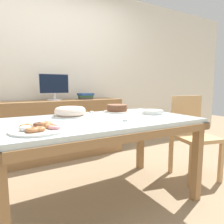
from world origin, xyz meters
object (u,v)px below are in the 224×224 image
at_px(book_stack, 86,96).
at_px(tealight_centre, 87,113).
at_px(computer_monitor, 54,87).
at_px(plate_stack, 153,112).
at_px(tealight_right_edge, 125,120).
at_px(cake_chocolate_round, 117,109).
at_px(chair, 192,132).
at_px(cake_golden_bundt, 70,112).
at_px(pastry_platter, 39,129).
at_px(tealight_near_front, 92,112).

xyz_separation_m(book_stack, tealight_centre, (-0.40, -1.00, -0.12)).
xyz_separation_m(computer_monitor, plate_stack, (0.66, -1.32, -0.25)).
height_order(book_stack, tealight_right_edge, book_stack).
height_order(cake_chocolate_round, plate_stack, cake_chocolate_round).
relative_size(chair, cake_golden_bundt, 2.95).
xyz_separation_m(chair, plate_stack, (-0.58, 0.03, 0.27)).
xyz_separation_m(chair, tealight_centre, (-1.17, 0.36, 0.26)).
bearing_deg(computer_monitor, pastry_platter, -107.54).
distance_m(cake_chocolate_round, tealight_right_edge, 0.57).
relative_size(computer_monitor, tealight_centre, 10.60).
height_order(chair, plate_stack, chair).
distance_m(chair, plate_stack, 0.64).
distance_m(pastry_platter, tealight_centre, 0.79).
height_order(cake_golden_bundt, tealight_near_front, cake_golden_bundt).
bearing_deg(pastry_platter, tealight_right_edge, 2.00).
relative_size(cake_chocolate_round, tealight_near_front, 7.41).
height_order(chair, cake_chocolate_round, chair).
relative_size(cake_chocolate_round, cake_golden_bundt, 0.93).
height_order(computer_monitor, tealight_near_front, computer_monitor).
xyz_separation_m(computer_monitor, tealight_right_edge, (0.18, -1.53, -0.26)).
distance_m(chair, tealight_right_edge, 1.10).
distance_m(book_stack, cake_chocolate_round, 1.02).
xyz_separation_m(cake_chocolate_round, tealight_right_edge, (-0.24, -0.51, -0.03)).
bearing_deg(cake_chocolate_round, tealight_near_front, 165.03).
relative_size(computer_monitor, cake_golden_bundt, 1.33).
xyz_separation_m(cake_chocolate_round, cake_golden_bundt, (-0.55, -0.05, 0.01)).
bearing_deg(tealight_near_front, plate_stack, -36.09).
bearing_deg(plate_stack, chair, -3.15).
bearing_deg(computer_monitor, tealight_centre, -85.73).
bearing_deg(plate_stack, computer_monitor, 116.64).
bearing_deg(computer_monitor, cake_chocolate_round, -67.59).
height_order(tealight_near_front, tealight_right_edge, same).
relative_size(book_stack, tealight_near_front, 5.60).
bearing_deg(tealight_centre, cake_golden_bundt, -159.51).
relative_size(plate_stack, tealight_near_front, 5.25).
relative_size(book_stack, tealight_right_edge, 5.60).
xyz_separation_m(computer_monitor, cake_golden_bundt, (-0.13, -1.07, -0.22)).
xyz_separation_m(pastry_platter, tealight_centre, (0.57, 0.56, -0.00)).
bearing_deg(tealight_near_front, tealight_right_edge, -86.62).
xyz_separation_m(chair, pastry_platter, (-1.73, -0.20, 0.26)).
xyz_separation_m(pastry_platter, tealight_near_front, (0.64, 0.61, -0.00)).
height_order(computer_monitor, book_stack, computer_monitor).
xyz_separation_m(pastry_platter, tealight_right_edge, (0.67, 0.02, -0.00)).
height_order(chair, book_stack, book_stack).
bearing_deg(tealight_right_edge, plate_stack, 23.75).
distance_m(pastry_platter, tealight_right_edge, 0.67).
bearing_deg(tealight_near_front, computer_monitor, 98.92).
bearing_deg(tealight_centre, book_stack, 68.18).
bearing_deg(cake_golden_bundt, computer_monitor, 83.23).
height_order(chair, pastry_platter, chair).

